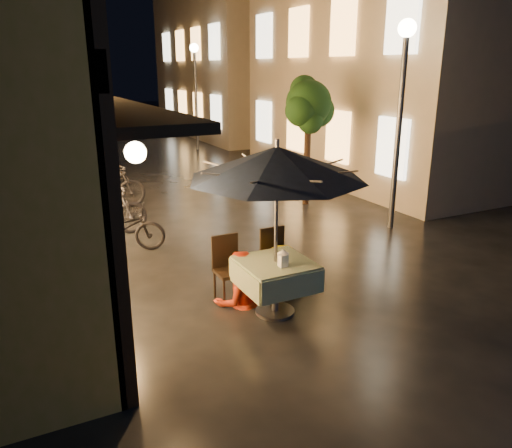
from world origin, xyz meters
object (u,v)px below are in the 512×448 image
streetlamp_near (402,89)px  person_yellow (283,247)px  person_orange (239,253)px  patio_umbrella (277,163)px  table_lantern (283,257)px  cafe_table (275,274)px  bicycle_0 (120,229)px

streetlamp_near → person_yellow: (-3.72, -1.79, -2.17)m
person_orange → person_yellow: 0.75m
patio_umbrella → person_yellow: (0.42, 0.53, -1.40)m
person_yellow → table_lantern: bearing=64.2°
patio_umbrella → person_orange: size_ratio=1.55×
table_lantern → person_orange: (-0.33, 0.71, -0.12)m
cafe_table → bicycle_0: (-1.40, 3.49, -0.15)m
cafe_table → table_lantern: table_lantern is taller
table_lantern → person_orange: size_ratio=0.16×
streetlamp_near → cafe_table: streetlamp_near is taller
person_yellow → bicycle_0: 3.49m
cafe_table → person_yellow: 0.69m
streetlamp_near → table_lantern: (-4.14, -2.53, -2.00)m
cafe_table → bicycle_0: bearing=111.9°
patio_umbrella → table_lantern: size_ratio=9.84×
patio_umbrella → bicycle_0: size_ratio=1.48×
bicycle_0 → person_yellow: bearing=-129.4°
streetlamp_near → bicycle_0: (-5.54, 1.17, -2.48)m
streetlamp_near → bicycle_0: size_ratio=2.54×
patio_umbrella → person_yellow: bearing=51.8°
cafe_table → bicycle_0: 3.77m
cafe_table → patio_umbrella: patio_umbrella is taller
cafe_table → person_orange: person_orange is taller
table_lantern → person_yellow: bearing=60.3°
bicycle_0 → cafe_table: bearing=-139.1°
table_lantern → bicycle_0: size_ratio=0.15×
person_orange → bicycle_0: (-1.07, 2.99, -0.36)m
patio_umbrella → person_yellow: size_ratio=1.65×
streetlamp_near → person_yellow: bearing=-154.3°
table_lantern → cafe_table: bearing=90.0°
table_lantern → person_yellow: person_yellow is taller
table_lantern → streetlamp_near: bearing=31.4°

